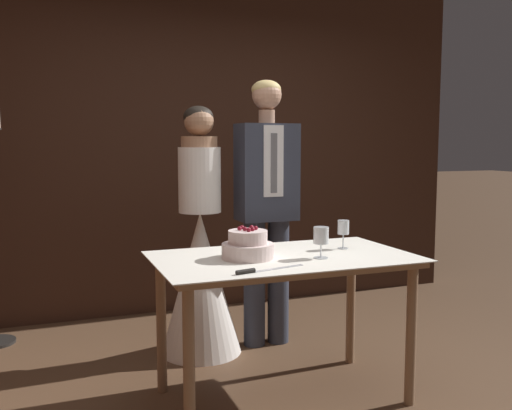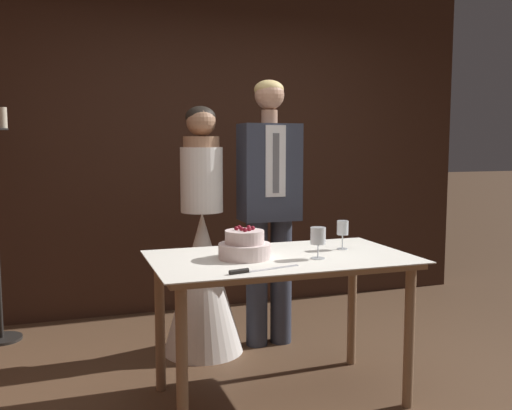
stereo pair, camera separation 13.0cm
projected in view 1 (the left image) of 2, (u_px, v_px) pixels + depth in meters
ground_plane at (309, 407)px, 3.06m from camera, size 40.00×40.00×0.00m
wall_back at (203, 136)px, 4.82m from camera, size 4.77×0.12×2.93m
cake_table at (283, 273)px, 3.10m from camera, size 1.40×0.82×0.80m
tiered_cake at (248, 246)px, 3.02m from camera, size 0.28×0.28×0.17m
cake_knife at (257, 270)px, 2.71m from camera, size 0.38×0.11×0.02m
wine_glass_near at (321, 236)px, 3.02m from camera, size 0.08×0.08×0.17m
wine_glass_middle at (343, 229)px, 3.29m from camera, size 0.07×0.07×0.17m
bride at (201, 265)px, 3.81m from camera, size 0.54×0.54×1.65m
groom at (267, 200)px, 3.93m from camera, size 0.40×0.25×1.84m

